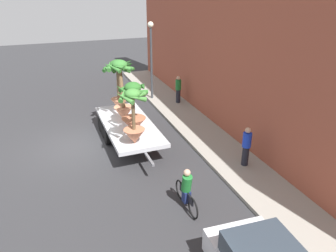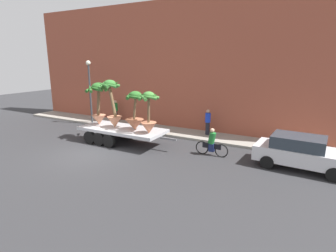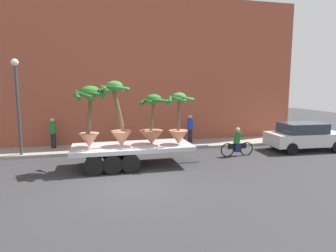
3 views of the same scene
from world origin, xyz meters
The scene contains 13 objects.
ground_plane centered at (0.00, 0.00, 0.00)m, with size 60.00×60.00×0.00m, color #2D2D30.
sidewalk centered at (0.00, 6.10, 0.07)m, with size 24.00×2.20×0.15m, color gray.
building_facade centered at (0.00, 7.80, 4.55)m, with size 24.00×1.20×9.11m, color #9E4C38.
flatbed_trailer centered at (0.15, 2.37, 0.75)m, with size 6.41×2.30×0.98m.
potted_palm_rear centered at (-1.42, 2.41, 2.48)m, with size 1.66×1.70×2.69m.
potted_palm_middle centered at (1.36, 2.43, 1.94)m, with size 1.38×1.42×2.31m.
potted_palm_front centered at (-0.21, 2.28, 2.39)m, with size 1.45×1.40×2.90m.
potted_palm_extra centered at (2.53, 2.12, 2.05)m, with size 1.26×1.29×2.38m.
cyclist centered at (5.97, 3.00, 0.67)m, with size 1.84×0.34×1.54m.
parked_car centered at (10.28, 3.30, 0.83)m, with size 4.31×2.10×1.58m.
pedestrian_near_gate centered at (-3.59, 6.58, 1.04)m, with size 0.36×0.36×1.71m.
pedestrian_far_left centered at (4.45, 6.31, 1.04)m, with size 0.36×0.36×1.71m.
street_lamp centered at (-4.98, 5.30, 3.23)m, with size 0.36×0.36×4.83m.
Camera 3 is at (-1.02, -10.47, 3.70)m, focal length 30.67 mm.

